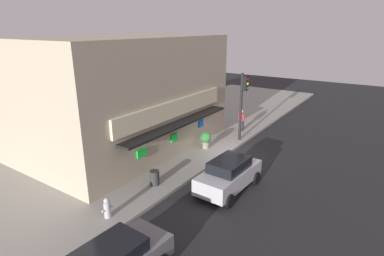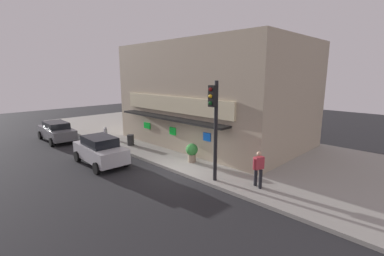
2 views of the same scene
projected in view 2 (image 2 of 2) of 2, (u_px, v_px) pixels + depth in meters
The scene contains 10 objects.
ground_plane at pixel (177, 174), 13.93m from camera, with size 65.20×65.20×0.00m, color #232326.
sidewalk at pixel (238, 151), 17.79m from camera, with size 43.47×11.11×0.17m, color gray.
corner_building at pixel (215, 94), 19.64m from camera, with size 12.76×9.03×7.10m.
traffic_light at pixel (214, 118), 12.00m from camera, with size 0.32×0.58×4.70m.
fire_hydrant at pixel (106, 133), 20.97m from camera, with size 0.53×0.29×0.90m.
trash_can at pixel (131, 140), 18.86m from camera, with size 0.49×0.49×0.75m, color #2D2D2D.
pedestrian at pixel (259, 168), 11.73m from camera, with size 0.51×0.59×1.66m.
potted_plant_by_doorway at pixel (192, 151), 15.19m from camera, with size 0.69×0.69×1.09m.
parked_car_silver at pixel (100, 150), 15.26m from camera, with size 4.03×2.05×1.64m.
parked_car_grey at pixel (57, 131), 20.68m from camera, with size 4.47×2.04×1.50m.
Camera 2 is at (9.85, -8.78, 5.14)m, focal length 24.74 mm.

